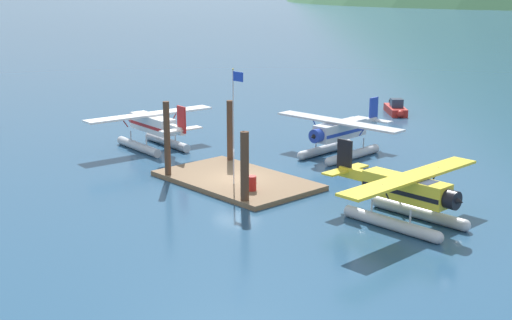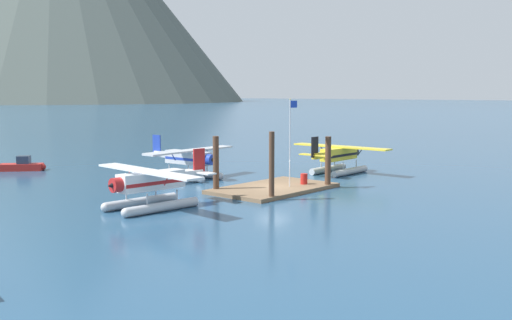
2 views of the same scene
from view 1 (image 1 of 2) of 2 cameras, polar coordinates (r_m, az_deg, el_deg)
name	(u,v)px [view 1 (image 1 of 2)]	position (r m, az deg, el deg)	size (l,w,h in m)	color
ground_plane	(237,182)	(44.00, -1.61, -1.86)	(1200.00, 1200.00, 0.00)	navy
dock_platform	(236,180)	(43.96, -1.61, -1.67)	(10.18, 6.10, 0.30)	brown
piling_near_left	(167,141)	(44.46, -7.31, 1.57)	(0.40, 0.40, 5.06)	#4C3323
piling_near_right	(245,169)	(38.96, -0.94, -0.74)	(0.49, 0.49, 4.28)	#4C3323
piling_far_left	(230,133)	(48.00, -2.13, 2.27)	(0.48, 0.48, 4.47)	#4C3323
flagpole	(234,115)	(41.58, -1.78, 3.75)	(0.95, 0.10, 7.09)	silver
fuel_drum	(252,183)	(41.19, -0.37, -1.92)	(0.62, 0.62, 0.88)	#AD1E19
seaplane_white_port_fwd	(152,128)	(53.25, -8.50, 2.61)	(7.97, 10.48, 3.84)	#B7BABF
seaplane_silver_bow_centre	(340,135)	(50.61, 6.88, 2.05)	(10.47, 7.97, 3.84)	#B7BABF
seaplane_yellow_stbd_fwd	(406,195)	(36.94, 12.23, -2.83)	(7.98, 10.42, 3.84)	#B7BABF
boat_red_open_north	(396,109)	(68.29, 11.41, 4.14)	(4.14, 3.91, 1.50)	#B2231E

